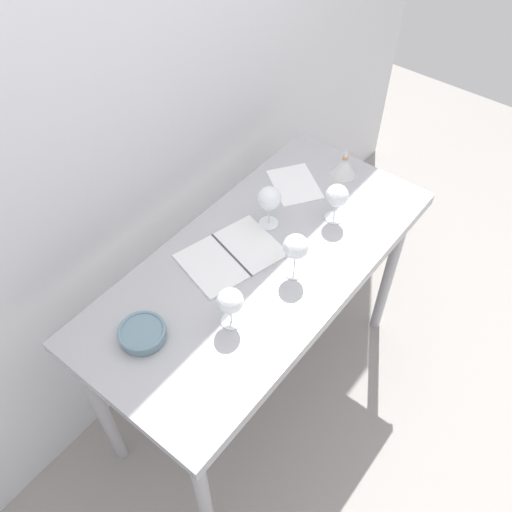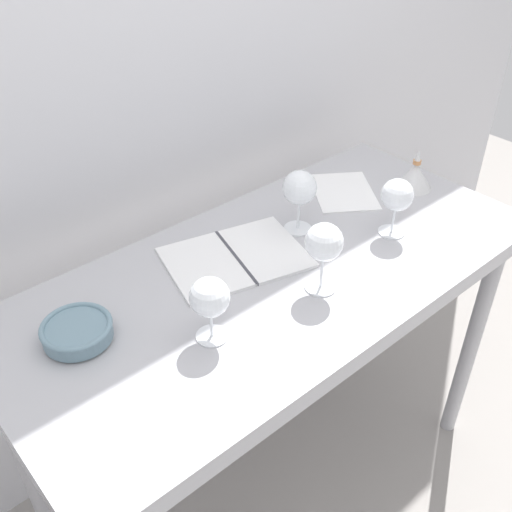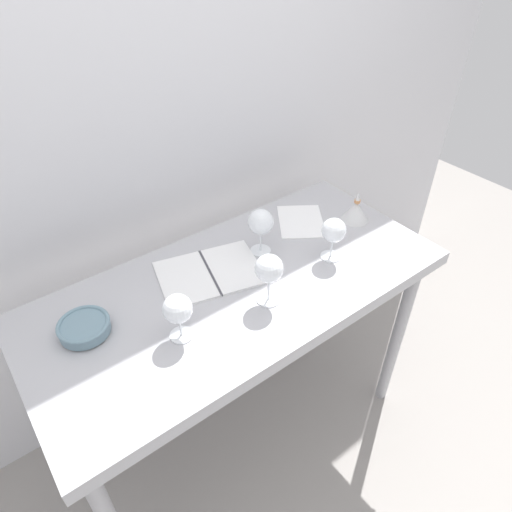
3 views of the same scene
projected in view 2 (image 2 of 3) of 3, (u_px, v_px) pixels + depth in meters
ground_plane at (270, 480)px, 2.00m from camera, size 6.00×6.00×0.00m
back_wall at (150, 57)px, 1.53m from camera, size 3.80×0.04×2.60m
steel_counter at (276, 301)px, 1.53m from camera, size 1.40×0.65×0.90m
wine_glass_near_right at (397, 197)px, 1.53m from camera, size 0.08×0.08×0.16m
wine_glass_near_left at (210, 299)px, 1.21m from camera, size 0.09×0.09×0.15m
wine_glass_far_right at (300, 189)px, 1.53m from camera, size 0.09×0.09×0.17m
wine_glass_near_center at (324, 244)px, 1.33m from camera, size 0.09×0.09×0.18m
open_notebook at (236, 257)px, 1.49m from camera, size 0.39×0.32×0.01m
tasting_sheet_upper at (344, 192)px, 1.76m from camera, size 0.27×0.28×0.00m
tasting_bowl at (77, 331)px, 1.25m from camera, size 0.15×0.15×0.04m
decanter_funnel at (415, 175)px, 1.76m from camera, size 0.11×0.11×0.12m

